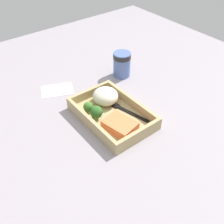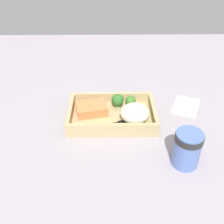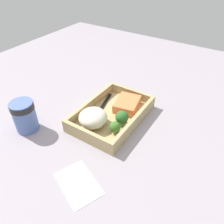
% 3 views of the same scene
% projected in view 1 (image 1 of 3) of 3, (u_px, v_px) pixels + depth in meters
% --- Properties ---
extents(ground_plane, '(1.60, 1.60, 0.02)m').
position_uv_depth(ground_plane, '(112.00, 120.00, 0.89)').
color(ground_plane, gray).
extents(takeout_tray, '(0.28, 0.18, 0.01)m').
position_uv_depth(takeout_tray, '(112.00, 117.00, 0.88)').
color(takeout_tray, tan).
rests_on(takeout_tray, ground_plane).
extents(tray_rim, '(0.28, 0.18, 0.03)m').
position_uv_depth(tray_rim, '(112.00, 112.00, 0.86)').
color(tray_rim, tan).
rests_on(tray_rim, takeout_tray).
extents(salmon_fillet, '(0.11, 0.09, 0.03)m').
position_uv_depth(salmon_fillet, '(120.00, 125.00, 0.82)').
color(salmon_fillet, '#F47843').
rests_on(salmon_fillet, takeout_tray).
extents(mashed_potatoes, '(0.09, 0.09, 0.06)m').
position_uv_depth(mashed_potatoes, '(105.00, 96.00, 0.91)').
color(mashed_potatoes, beige).
rests_on(mashed_potatoes, takeout_tray).
extents(broccoli_floret_1, '(0.03, 0.03, 0.04)m').
position_uv_depth(broccoli_floret_1, '(88.00, 107.00, 0.88)').
color(broccoli_floret_1, '#8BA45E').
rests_on(broccoli_floret_1, takeout_tray).
extents(broccoli_floret_2, '(0.04, 0.04, 0.05)m').
position_uv_depth(broccoli_floret_2, '(96.00, 112.00, 0.85)').
color(broccoli_floret_2, '#7EA766').
rests_on(broccoli_floret_2, takeout_tray).
extents(fork, '(0.16, 0.05, 0.00)m').
position_uv_depth(fork, '(126.00, 111.00, 0.89)').
color(fork, black).
rests_on(fork, takeout_tray).
extents(paper_cup, '(0.07, 0.07, 0.10)m').
position_uv_depth(paper_cup, '(122.00, 63.00, 1.05)').
color(paper_cup, '#516AAB').
rests_on(paper_cup, ground_plane).
extents(receipt_slip, '(0.12, 0.14, 0.00)m').
position_uv_depth(receipt_slip, '(57.00, 90.00, 1.01)').
color(receipt_slip, white).
rests_on(receipt_slip, ground_plane).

